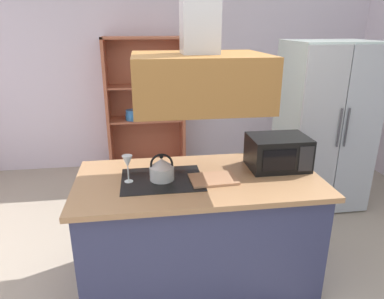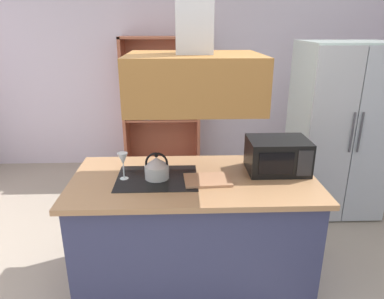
{
  "view_description": "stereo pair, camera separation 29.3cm",
  "coord_description": "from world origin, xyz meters",
  "px_view_note": "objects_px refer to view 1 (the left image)",
  "views": [
    {
      "loc": [
        -0.35,
        -2.05,
        1.99
      ],
      "look_at": [
        0.04,
        0.68,
        1.0
      ],
      "focal_mm": 32.75,
      "sensor_mm": 36.0,
      "label": 1
    },
    {
      "loc": [
        -0.06,
        -2.08,
        1.99
      ],
      "look_at": [
        0.04,
        0.68,
        1.0
      ],
      "focal_mm": 32.75,
      "sensor_mm": 36.0,
      "label": 2
    }
  ],
  "objects_px": {
    "dish_cabinet": "(146,113)",
    "wine_glass_on_counter": "(127,163)",
    "refrigerator": "(323,126)",
    "cutting_board": "(213,179)",
    "microwave": "(278,152)",
    "kettle": "(162,169)"
  },
  "relations": [
    {
      "from": "refrigerator",
      "to": "microwave",
      "type": "distance_m",
      "value": 1.41
    },
    {
      "from": "microwave",
      "to": "dish_cabinet",
      "type": "bearing_deg",
      "value": 113.27
    },
    {
      "from": "dish_cabinet",
      "to": "wine_glass_on_counter",
      "type": "relative_size",
      "value": 8.95
    },
    {
      "from": "dish_cabinet",
      "to": "cutting_board",
      "type": "bearing_deg",
      "value": -79.81
    },
    {
      "from": "dish_cabinet",
      "to": "wine_glass_on_counter",
      "type": "height_order",
      "value": "dish_cabinet"
    },
    {
      "from": "refrigerator",
      "to": "dish_cabinet",
      "type": "distance_m",
      "value": 2.35
    },
    {
      "from": "dish_cabinet",
      "to": "wine_glass_on_counter",
      "type": "bearing_deg",
      "value": -93.88
    },
    {
      "from": "refrigerator",
      "to": "cutting_board",
      "type": "xyz_separation_m",
      "value": [
        -1.5,
        -1.21,
        -0.01
      ]
    },
    {
      "from": "cutting_board",
      "to": "microwave",
      "type": "distance_m",
      "value": 0.59
    },
    {
      "from": "microwave",
      "to": "kettle",
      "type": "bearing_deg",
      "value": -173.43
    },
    {
      "from": "kettle",
      "to": "cutting_board",
      "type": "height_order",
      "value": "kettle"
    },
    {
      "from": "refrigerator",
      "to": "kettle",
      "type": "bearing_deg",
      "value": -148.55
    },
    {
      "from": "cutting_board",
      "to": "microwave",
      "type": "bearing_deg",
      "value": 17.14
    },
    {
      "from": "refrigerator",
      "to": "dish_cabinet",
      "type": "height_order",
      "value": "dish_cabinet"
    },
    {
      "from": "wine_glass_on_counter",
      "to": "refrigerator",
      "type": "bearing_deg",
      "value": 28.51
    },
    {
      "from": "kettle",
      "to": "cutting_board",
      "type": "distance_m",
      "value": 0.39
    },
    {
      "from": "dish_cabinet",
      "to": "cutting_board",
      "type": "height_order",
      "value": "dish_cabinet"
    },
    {
      "from": "refrigerator",
      "to": "microwave",
      "type": "height_order",
      "value": "refrigerator"
    },
    {
      "from": "refrigerator",
      "to": "kettle",
      "type": "xyz_separation_m",
      "value": [
        -1.87,
        -1.15,
        0.07
      ]
    },
    {
      "from": "refrigerator",
      "to": "wine_glass_on_counter",
      "type": "height_order",
      "value": "refrigerator"
    },
    {
      "from": "refrigerator",
      "to": "cutting_board",
      "type": "distance_m",
      "value": 1.93
    },
    {
      "from": "microwave",
      "to": "wine_glass_on_counter",
      "type": "bearing_deg",
      "value": -174.58
    }
  ]
}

